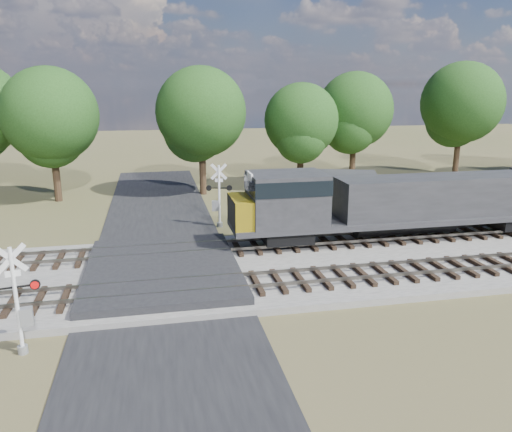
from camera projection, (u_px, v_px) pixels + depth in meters
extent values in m
plane|color=#4C4E29|center=(163.00, 281.00, 23.07)|extent=(160.00, 160.00, 0.00)
cube|color=gray|center=(361.00, 260.00, 25.47)|extent=(140.00, 10.00, 0.30)
cube|color=black|center=(163.00, 280.00, 23.06)|extent=(7.00, 60.00, 0.08)
cube|color=#262628|center=(163.00, 271.00, 23.47)|extent=(7.00, 9.00, 0.62)
cube|color=black|center=(211.00, 287.00, 21.47)|extent=(44.00, 2.60, 0.18)
cube|color=#5C584F|center=(391.00, 275.00, 22.32)|extent=(140.00, 0.08, 0.15)
cube|color=#5C584F|center=(377.00, 264.00, 23.68)|extent=(140.00, 0.08, 0.15)
cube|color=black|center=(200.00, 250.00, 26.21)|extent=(44.00, 2.60, 0.18)
cube|color=#5C584F|center=(349.00, 242.00, 27.05)|extent=(140.00, 0.08, 0.15)
cube|color=#5C584F|center=(339.00, 234.00, 28.41)|extent=(140.00, 0.08, 0.15)
cylinder|color=silver|center=(17.00, 302.00, 16.41)|extent=(0.13, 0.13, 3.78)
cylinder|color=gray|center=(23.00, 350.00, 16.86)|extent=(0.34, 0.34, 0.28)
cube|color=silver|center=(11.00, 259.00, 16.02)|extent=(0.98, 0.21, 0.99)
cube|color=silver|center=(11.00, 259.00, 16.02)|extent=(0.98, 0.21, 0.99)
cube|color=silver|center=(13.00, 274.00, 16.16)|extent=(0.47, 0.11, 0.21)
cube|color=black|center=(15.00, 287.00, 16.28)|extent=(1.50, 0.32, 0.06)
cylinder|color=red|center=(35.00, 285.00, 16.50)|extent=(0.35, 0.15, 0.34)
cube|color=gray|center=(26.00, 316.00, 16.64)|extent=(0.47, 0.35, 0.61)
cylinder|color=silver|center=(219.00, 197.00, 31.37)|extent=(0.14, 0.14, 3.96)
cylinder|color=gray|center=(220.00, 225.00, 31.84)|extent=(0.36, 0.36, 0.30)
cube|color=silver|center=(219.00, 172.00, 30.96)|extent=(1.03, 0.22, 1.04)
cube|color=silver|center=(219.00, 172.00, 30.96)|extent=(1.03, 0.22, 1.04)
cube|color=silver|center=(219.00, 180.00, 31.10)|extent=(0.49, 0.11, 0.22)
cube|color=black|center=(219.00, 188.00, 31.23)|extent=(1.57, 0.33, 0.06)
cylinder|color=red|center=(229.00, 188.00, 31.25)|extent=(0.37, 0.16, 0.36)
cylinder|color=red|center=(209.00, 188.00, 31.21)|extent=(0.37, 0.16, 0.36)
cube|color=gray|center=(216.00, 206.00, 31.51)|extent=(0.49, 0.37, 0.64)
cube|color=#4F3622|center=(346.00, 195.00, 34.89)|extent=(4.72, 4.72, 2.61)
cube|color=#2A292C|center=(347.00, 175.00, 34.54)|extent=(5.20, 5.20, 0.19)
cylinder|color=black|center=(56.00, 169.00, 38.24)|extent=(0.56, 0.56, 5.08)
sphere|color=#1A3912|center=(50.00, 115.00, 37.20)|extent=(7.12, 7.12, 7.12)
cylinder|color=black|center=(203.00, 163.00, 40.68)|extent=(0.56, 0.56, 5.14)
sphere|color=#1A3912|center=(201.00, 112.00, 39.63)|extent=(7.20, 7.20, 7.20)
cylinder|color=black|center=(300.00, 162.00, 43.27)|extent=(0.56, 0.56, 4.51)
sphere|color=#1A3912|center=(301.00, 120.00, 42.35)|extent=(6.31, 6.31, 6.31)
cylinder|color=black|center=(353.00, 153.00, 47.17)|extent=(0.56, 0.56, 5.00)
sphere|color=#1A3912|center=(355.00, 110.00, 46.14)|extent=(7.00, 7.00, 7.00)
cylinder|color=black|center=(457.00, 149.00, 48.56)|extent=(0.56, 0.56, 5.48)
sphere|color=#1A3912|center=(462.00, 103.00, 47.43)|extent=(7.67, 7.67, 7.67)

